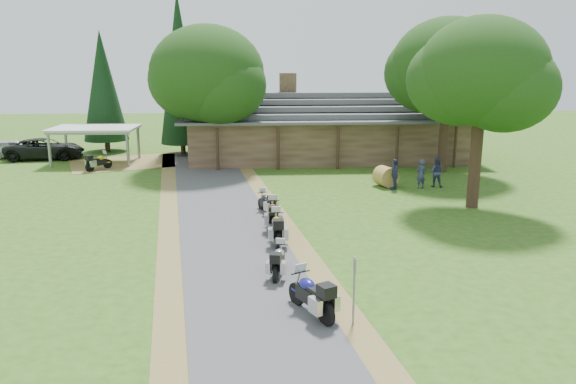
{
  "coord_description": "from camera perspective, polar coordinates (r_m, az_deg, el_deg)",
  "views": [
    {
      "loc": [
        0.26,
        -17.27,
        7.29
      ],
      "look_at": [
        1.8,
        6.42,
        1.6
      ],
      "focal_mm": 35.0,
      "sensor_mm": 36.0,
      "label": 1
    }
  ],
  "objects": [
    {
      "name": "ground",
      "position": [
        18.74,
        -4.28,
        -9.44
      ],
      "size": [
        120.0,
        120.0,
        0.0
      ],
      "primitive_type": "plane",
      "color": "#305016",
      "rests_on": "ground"
    },
    {
      "name": "driveway",
      "position": [
        22.49,
        -5.49,
        -5.49
      ],
      "size": [
        51.95,
        51.95,
        0.0
      ],
      "primitive_type": "plane",
      "rotation": [
        0.0,
        0.0,
        0.14
      ],
      "color": "#424244",
      "rests_on": "ground"
    },
    {
      "name": "lodge",
      "position": [
        41.95,
        4.19,
        6.82
      ],
      "size": [
        21.4,
        9.4,
        4.9
      ],
      "primitive_type": null,
      "color": "brown",
      "rests_on": "ground"
    },
    {
      "name": "carport",
      "position": [
        42.17,
        -18.95,
        4.54
      ],
      "size": [
        5.95,
        4.05,
        2.54
      ],
      "primitive_type": null,
      "rotation": [
        0.0,
        0.0,
        -0.03
      ],
      "color": "silver",
      "rests_on": "ground"
    },
    {
      "name": "car_white_sedan",
      "position": [
        46.6,
        -25.99,
        4.21
      ],
      "size": [
        3.28,
        5.63,
        1.76
      ],
      "primitive_type": "imported",
      "rotation": [
        0.0,
        0.0,
        1.78
      ],
      "color": "silver",
      "rests_on": "ground"
    },
    {
      "name": "car_dark_suv",
      "position": [
        45.09,
        -23.51,
        4.53
      ],
      "size": [
        3.03,
        6.18,
        2.29
      ],
      "primitive_type": "imported",
      "rotation": [
        0.0,
        0.0,
        1.65
      ],
      "color": "black",
      "rests_on": "ground"
    },
    {
      "name": "motorcycle_row_a",
      "position": [
        16.47,
        2.34,
        -10.17
      ],
      "size": [
        1.48,
        2.09,
        1.37
      ],
      "primitive_type": null,
      "rotation": [
        0.0,
        0.0,
        2.04
      ],
      "color": "navy",
      "rests_on": "ground"
    },
    {
      "name": "motorcycle_row_b",
      "position": [
        19.32,
        -0.97,
        -6.84
      ],
      "size": [
        0.87,
        1.77,
        1.16
      ],
      "primitive_type": null,
      "rotation": [
        0.0,
        0.0,
        1.37
      ],
      "color": "#989A9F",
      "rests_on": "ground"
    },
    {
      "name": "motorcycle_row_c",
      "position": [
        22.57,
        -1.12,
        -3.55
      ],
      "size": [
        0.69,
        2.0,
        1.36
      ],
      "primitive_type": null,
      "rotation": [
        0.0,
        0.0,
        1.59
      ],
      "color": "gold",
      "rests_on": "ground"
    },
    {
      "name": "motorcycle_row_d",
      "position": [
        24.54,
        -1.54,
        -2.16
      ],
      "size": [
        0.66,
        1.98,
        1.35
      ],
      "primitive_type": null,
      "rotation": [
        0.0,
        0.0,
        1.56
      ],
      "color": "#D64620",
      "rests_on": "ground"
    },
    {
      "name": "motorcycle_row_e",
      "position": [
        26.93,
        -2.2,
        -0.99
      ],
      "size": [
        1.12,
        1.74,
        1.13
      ],
      "primitive_type": null,
      "rotation": [
        0.0,
        0.0,
        1.95
      ],
      "color": "black",
      "rests_on": "ground"
    },
    {
      "name": "motorcycle_carport_a",
      "position": [
        39.38,
        -18.69,
        3.01
      ],
      "size": [
        1.59,
        1.77,
        1.23
      ],
      "primitive_type": null,
      "rotation": [
        0.0,
        0.0,
        0.89
      ],
      "color": "yellow",
      "rests_on": "ground"
    },
    {
      "name": "person_a",
      "position": [
        32.81,
        13.36,
        2.05
      ],
      "size": [
        0.68,
        0.59,
        1.98
      ],
      "primitive_type": "imported",
      "rotation": [
        0.0,
        0.0,
        3.54
      ],
      "color": "navy",
      "rests_on": "ground"
    },
    {
      "name": "person_b",
      "position": [
        33.44,
        14.81,
        2.24
      ],
      "size": [
        0.69,
        0.6,
        2.06
      ],
      "primitive_type": "imported",
      "rotation": [
        0.0,
        0.0,
        2.79
      ],
      "color": "navy",
      "rests_on": "ground"
    },
    {
      "name": "person_c",
      "position": [
        32.24,
        10.78,
        2.05
      ],
      "size": [
        0.44,
        0.6,
        2.07
      ],
      "primitive_type": "imported",
      "rotation": [
        0.0,
        0.0,
        4.74
      ],
      "color": "navy",
      "rests_on": "ground"
    },
    {
      "name": "hay_bale",
      "position": [
        33.03,
        9.89,
        1.56
      ],
      "size": [
        1.45,
        1.39,
        1.17
      ],
      "primitive_type": "cylinder",
      "rotation": [
        1.57,
        0.0,
        0.33
      ],
      "color": "olive",
      "rests_on": "ground"
    },
    {
      "name": "sign_post",
      "position": [
        15.9,
        6.72,
        -9.93
      ],
      "size": [
        0.36,
        0.06,
        1.99
      ],
      "primitive_type": null,
      "color": "gray",
      "rests_on": "ground"
    },
    {
      "name": "oak_lodge_left",
      "position": [
        38.25,
        -8.17,
        9.98
      ],
      "size": [
        7.57,
        7.57,
        10.09
      ],
      "primitive_type": null,
      "color": "#183610",
      "rests_on": "ground"
    },
    {
      "name": "oak_lodge_right",
      "position": [
        37.58,
        15.82,
        10.19
      ],
      "size": [
        7.2,
        7.2,
        10.92
      ],
      "primitive_type": null,
      "color": "#183610",
      "rests_on": "ground"
    },
    {
      "name": "oak_driveway",
      "position": [
        28.78,
        18.94,
        8.95
      ],
      "size": [
        6.13,
        6.13,
        10.75
      ],
      "primitive_type": null,
      "color": "#183610",
      "rests_on": "ground"
    },
    {
      "name": "cedar_near",
      "position": [
        43.91,
        -10.92,
        11.62
      ],
      "size": [
        3.31,
        3.31,
        12.09
      ],
      "primitive_type": "cone",
      "color": "black",
      "rests_on": "ground"
    },
    {
      "name": "cedar_far",
      "position": [
        46.78,
        -18.24,
        9.65
      ],
      "size": [
        3.46,
        3.46,
        9.42
      ],
      "primitive_type": "cone",
      "color": "black",
      "rests_on": "ground"
    }
  ]
}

